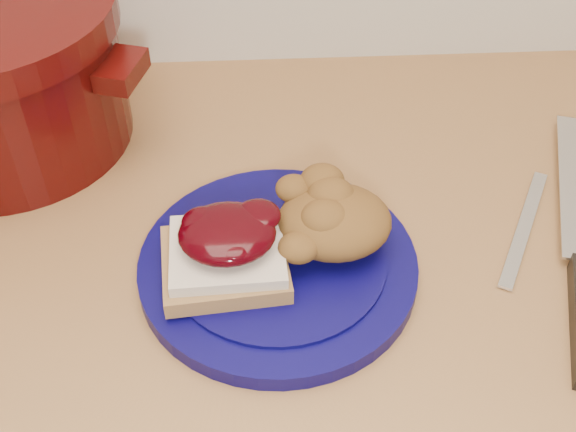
{
  "coord_description": "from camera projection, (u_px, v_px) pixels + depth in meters",
  "views": [
    {
      "loc": [
        0.01,
        1.02,
        1.38
      ],
      "look_at": [
        0.03,
        1.47,
        0.95
      ],
      "focal_mm": 45.0,
      "sensor_mm": 36.0,
      "label": 1
    }
  ],
  "objects": [
    {
      "name": "plate",
      "position": [
        278.0,
        266.0,
        0.64
      ],
      "size": [
        0.25,
        0.25,
        0.02
      ],
      "primitive_type": "cylinder",
      "rotation": [
        0.0,
        0.0,
        -0.01
      ],
      "color": "#070440",
      "rests_on": "wood_countertop"
    },
    {
      "name": "butter_knife",
      "position": [
        524.0,
        227.0,
        0.68
      ],
      "size": [
        0.09,
        0.15,
        0.0
      ],
      "primitive_type": "cube",
      "rotation": [
        0.0,
        0.0,
        1.09
      ],
      "color": "silver",
      "rests_on": "wood_countertop"
    },
    {
      "name": "sandwich",
      "position": [
        226.0,
        250.0,
        0.6
      ],
      "size": [
        0.11,
        0.1,
        0.05
      ],
      "rotation": [
        0.0,
        0.0,
        -0.01
      ],
      "color": "olive",
      "rests_on": "plate"
    },
    {
      "name": "stuffing_mound",
      "position": [
        334.0,
        222.0,
        0.63
      ],
      "size": [
        0.1,
        0.09,
        0.05
      ],
      "primitive_type": "ellipsoid",
      "rotation": [
        0.0,
        0.0,
        -0.01
      ],
      "color": "brown",
      "rests_on": "plate"
    }
  ]
}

